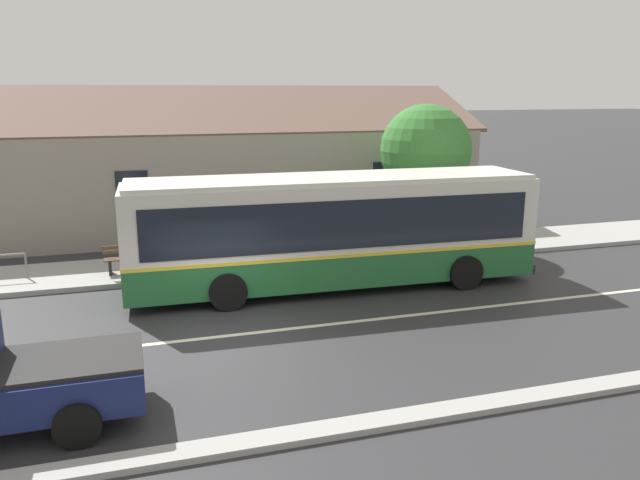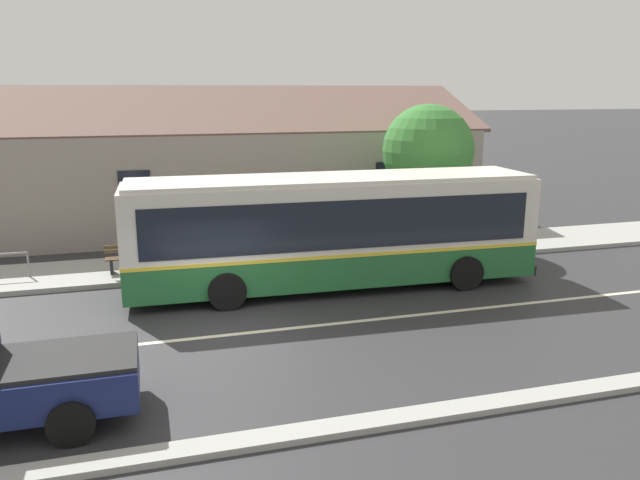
{
  "view_description": "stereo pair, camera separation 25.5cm",
  "coord_description": "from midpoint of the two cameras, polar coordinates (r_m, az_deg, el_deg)",
  "views": [
    {
      "loc": [
        -1.91,
        -13.67,
        5.58
      ],
      "look_at": [
        3.13,
        2.91,
        1.42
      ],
      "focal_mm": 35.0,
      "sensor_mm": 36.0,
      "label": 1
    },
    {
      "loc": [
        -1.67,
        -13.75,
        5.58
      ],
      "look_at": [
        3.13,
        2.91,
        1.42
      ],
      "focal_mm": 35.0,
      "sensor_mm": 36.0,
      "label": 2
    }
  ],
  "objects": [
    {
      "name": "ground_plane",
      "position": [
        14.91,
        -8.89,
        -8.65
      ],
      "size": [
        300.0,
        300.0,
        0.0
      ],
      "primitive_type": "plane",
      "color": "#2D2D30"
    },
    {
      "name": "curb_near",
      "position": [
        10.68,
        -5.05,
        -17.7
      ],
      "size": [
        60.0,
        0.5,
        0.12
      ],
      "primitive_type": "cube",
      "color": "#9E9E99",
      "rests_on": "ground"
    },
    {
      "name": "bench_by_building",
      "position": [
        19.86,
        -17.04,
        -1.71
      ],
      "size": [
        1.73,
        0.51,
        0.94
      ],
      "color": "brown",
      "rests_on": "sidewalk_far"
    },
    {
      "name": "street_tree_primary",
      "position": [
        22.81,
        9.3,
        8.03
      ],
      "size": [
        3.27,
        3.27,
        5.14
      ],
      "color": "#4C3828",
      "rests_on": "ground"
    },
    {
      "name": "transit_bus",
      "position": [
        17.86,
        0.84,
        1.07
      ],
      "size": [
        11.8,
        3.03,
        3.23
      ],
      "color": "#236633",
      "rests_on": "ground"
    },
    {
      "name": "sidewalk_far",
      "position": [
        20.54,
        -11.3,
        -2.31
      ],
      "size": [
        60.0,
        3.0,
        0.15
      ],
      "primitive_type": "cube",
      "color": "#9E9E99",
      "rests_on": "ground"
    },
    {
      "name": "bench_down_street",
      "position": [
        19.99,
        -5.95,
        -1.11
      ],
      "size": [
        1.55,
        0.51,
        0.94
      ],
      "color": "brown",
      "rests_on": "sidewalk_far"
    },
    {
      "name": "lane_divider_stripe",
      "position": [
        14.91,
        -8.89,
        -8.64
      ],
      "size": [
        60.0,
        0.16,
        0.01
      ],
      "primitive_type": "cube",
      "color": "beige",
      "rests_on": "ground"
    },
    {
      "name": "bike_rack",
      "position": [
        20.54,
        -27.16,
        -1.81
      ],
      "size": [
        1.16,
        0.06,
        0.78
      ],
      "color": "slate",
      "rests_on": "sidewalk_far"
    },
    {
      "name": "community_building",
      "position": [
        27.56,
        -17.14,
        5.7
      ],
      "size": [
        28.2,
        9.16,
        6.82
      ],
      "color": "gray",
      "rests_on": "ground"
    }
  ]
}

